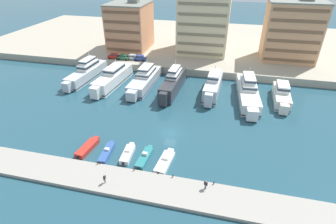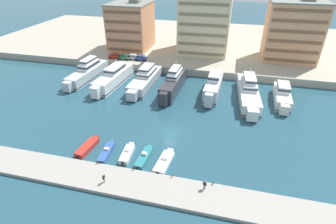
# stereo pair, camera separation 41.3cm
# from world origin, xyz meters

# --- Properties ---
(ground_plane) EXTENTS (400.00, 400.00, 0.00)m
(ground_plane) POSITION_xyz_m (0.00, 0.00, 0.00)
(ground_plane) COLOR #234C5B
(quay_promenade) EXTENTS (180.00, 70.00, 2.28)m
(quay_promenade) POSITION_xyz_m (0.00, 67.35, 1.14)
(quay_promenade) COLOR #ADA38E
(quay_promenade) RESTS_ON ground
(pier_dock) EXTENTS (120.00, 6.24, 0.62)m
(pier_dock) POSITION_xyz_m (0.00, -16.13, 0.31)
(pier_dock) COLOR #9E998E
(pier_dock) RESTS_ON ground
(yacht_silver_far_left) EXTENTS (5.60, 21.01, 7.92)m
(yacht_silver_far_left) POSITION_xyz_m (-31.90, 22.80, 2.24)
(yacht_silver_far_left) COLOR silver
(yacht_silver_far_left) RESTS_ON ground
(yacht_white_left) EXTENTS (6.00, 20.67, 7.14)m
(yacht_white_left) POSITION_xyz_m (-22.22, 20.60, 2.19)
(yacht_white_left) COLOR white
(yacht_white_left) RESTS_ON ground
(yacht_silver_mid_left) EXTENTS (5.59, 21.52, 7.28)m
(yacht_silver_mid_left) POSITION_xyz_m (-12.88, 22.38, 1.99)
(yacht_silver_mid_left) COLOR silver
(yacht_silver_mid_left) RESTS_ON ground
(yacht_charcoal_center_left) EXTENTS (4.57, 19.77, 8.32)m
(yacht_charcoal_center_left) POSITION_xyz_m (-3.92, 20.53, 2.51)
(yacht_charcoal_center_left) COLOR #333338
(yacht_charcoal_center_left) RESTS_ON ground
(yacht_silver_center) EXTENTS (4.46, 17.58, 7.62)m
(yacht_silver_center) POSITION_xyz_m (7.18, 21.37, 2.42)
(yacht_silver_center) COLOR silver
(yacht_silver_center) RESTS_ON ground
(yacht_white_center_right) EXTENTS (6.18, 23.10, 7.89)m
(yacht_white_center_right) POSITION_xyz_m (16.56, 20.53, 2.19)
(yacht_white_center_right) COLOR white
(yacht_white_center_right) RESTS_ON ground
(yacht_ivory_mid_right) EXTENTS (4.28, 15.37, 6.39)m
(yacht_ivory_mid_right) POSITION_xyz_m (25.22, 21.18, 1.81)
(yacht_ivory_mid_right) COLOR silver
(yacht_ivory_mid_right) RESTS_ON ground
(motorboat_red_far_left) EXTENTS (2.52, 6.89, 1.01)m
(motorboat_red_far_left) POSITION_xyz_m (-14.80, -9.13, 0.51)
(motorboat_red_far_left) COLOR red
(motorboat_red_far_left) RESTS_ON ground
(motorboat_blue_left) EXTENTS (2.03, 6.80, 1.24)m
(motorboat_blue_left) POSITION_xyz_m (-10.46, -9.65, 0.45)
(motorboat_blue_left) COLOR #33569E
(motorboat_blue_left) RESTS_ON ground
(motorboat_white_mid_left) EXTENTS (2.06, 6.25, 1.33)m
(motorboat_white_mid_left) POSITION_xyz_m (-6.35, -9.09, 0.49)
(motorboat_white_mid_left) COLOR white
(motorboat_white_mid_left) RESTS_ON ground
(motorboat_teal_center_left) EXTENTS (1.98, 6.95, 1.26)m
(motorboat_teal_center_left) POSITION_xyz_m (-2.93, -9.17, 0.39)
(motorboat_teal_center_left) COLOR teal
(motorboat_teal_center_left) RESTS_ON ground
(motorboat_white_center) EXTENTS (2.76, 7.34, 1.15)m
(motorboat_white_center) POSITION_xyz_m (1.15, -9.48, 0.39)
(motorboat_white_center) COLOR white
(motorboat_white_center) RESTS_ON ground
(car_red_far_left) EXTENTS (4.15, 2.02, 1.80)m
(car_red_far_left) POSITION_xyz_m (-28.51, 36.26, 3.26)
(car_red_far_left) COLOR red
(car_red_far_left) RESTS_ON quay_promenade
(car_green_left) EXTENTS (4.16, 2.03, 1.80)m
(car_green_left) POSITION_xyz_m (-24.95, 36.20, 3.26)
(car_green_left) COLOR #2D6642
(car_green_left) RESTS_ON quay_promenade
(car_silver_mid_left) EXTENTS (4.15, 2.02, 1.80)m
(car_silver_mid_left) POSITION_xyz_m (-21.95, 36.86, 3.26)
(car_silver_mid_left) COLOR #B7BCC1
(car_silver_mid_left) RESTS_ON quay_promenade
(car_blue_center_left) EXTENTS (4.10, 1.92, 1.80)m
(car_blue_center_left) POSITION_xyz_m (-19.02, 36.71, 3.26)
(car_blue_center_left) COLOR #28428E
(car_blue_center_left) RESTS_ON quay_promenade
(apartment_block_far_left) EXTENTS (14.32, 16.39, 18.56)m
(apartment_block_far_left) POSITION_xyz_m (-26.95, 49.68, 10.63)
(apartment_block_far_left) COLOR tan
(apartment_block_far_left) RESTS_ON quay_promenade
(apartment_block_left) EXTENTS (17.75, 17.60, 25.01)m
(apartment_block_left) POSITION_xyz_m (0.51, 52.53, 13.84)
(apartment_block_left) COLOR beige
(apartment_block_left) RESTS_ON quay_promenade
(apartment_block_mid_left) EXTENTS (17.51, 12.88, 21.03)m
(apartment_block_mid_left) POSITION_xyz_m (29.77, 50.01, 11.86)
(apartment_block_mid_left) COLOR tan
(apartment_block_mid_left) RESTS_ON quay_promenade
(pedestrian_near_edge) EXTENTS (0.62, 0.41, 1.75)m
(pedestrian_near_edge) POSITION_xyz_m (9.19, -14.58, 1.65)
(pedestrian_near_edge) COLOR #4C515B
(pedestrian_near_edge) RESTS_ON pier_dock
(pedestrian_mid_deck) EXTENTS (0.25, 0.68, 1.76)m
(pedestrian_mid_deck) POSITION_xyz_m (-7.28, -17.11, 1.66)
(pedestrian_mid_deck) COLOR #7A6B56
(pedestrian_mid_deck) RESTS_ON pier_dock
(bollard_west) EXTENTS (0.20, 0.20, 0.61)m
(bollard_west) POSITION_xyz_m (-10.55, -13.26, 0.94)
(bollard_west) COLOR #2D2D33
(bollard_west) RESTS_ON pier_dock
(bollard_west_mid) EXTENTS (0.20, 0.20, 0.61)m
(bollard_west_mid) POSITION_xyz_m (-3.54, -13.26, 0.94)
(bollard_west_mid) COLOR #2D2D33
(bollard_west_mid) RESTS_ON pier_dock
(bollard_east_mid) EXTENTS (0.20, 0.20, 0.61)m
(bollard_east_mid) POSITION_xyz_m (3.46, -13.26, 0.94)
(bollard_east_mid) COLOR #2D2D33
(bollard_east_mid) RESTS_ON pier_dock
(bollard_east) EXTENTS (0.20, 0.20, 0.61)m
(bollard_east) POSITION_xyz_m (10.47, -13.26, 0.94)
(bollard_east) COLOR #2D2D33
(bollard_east) RESTS_ON pier_dock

